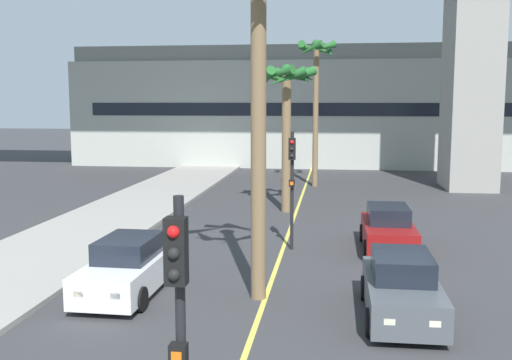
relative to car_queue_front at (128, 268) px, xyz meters
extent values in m
cube|color=#DBCC4C|center=(3.78, 8.19, -0.72)|extent=(0.14, 56.00, 0.01)
cube|color=gray|center=(13.54, 22.29, 7.71)|extent=(2.80, 4.40, 16.86)
cube|color=#ADB2A8|center=(3.78, 35.22, 3.47)|extent=(39.06, 8.00, 8.38)
cube|color=gray|center=(3.78, 35.22, 8.26)|extent=(38.28, 7.20, 1.20)
cube|color=black|center=(3.78, 31.20, 3.89)|extent=(35.16, 0.04, 1.00)
cube|color=white|center=(0.00, -0.03, -0.14)|extent=(1.78, 4.13, 0.80)
cube|color=black|center=(0.00, 0.12, 0.54)|extent=(1.43, 2.08, 0.60)
cube|color=#F2EDCC|center=(0.43, -2.05, -0.09)|extent=(0.24, 0.08, 0.14)
cube|color=#F2EDCC|center=(-0.51, -2.03, -0.09)|extent=(0.24, 0.08, 0.14)
cylinder|color=black|center=(0.78, -1.32, -0.40)|extent=(0.23, 0.64, 0.64)
cylinder|color=black|center=(-0.83, -1.29, -0.40)|extent=(0.23, 0.64, 0.64)
cylinder|color=black|center=(0.83, 1.22, -0.40)|extent=(0.23, 0.64, 0.64)
cylinder|color=black|center=(-0.78, 1.25, -0.40)|extent=(0.23, 0.64, 0.64)
cube|color=maroon|center=(7.48, 5.93, -0.14)|extent=(1.73, 4.11, 0.80)
cube|color=black|center=(7.48, 6.08, 0.54)|extent=(1.41, 2.06, 0.60)
cube|color=#F2EDCC|center=(7.96, 3.93, -0.09)|extent=(0.24, 0.08, 0.14)
cube|color=#F2EDCC|center=(7.02, 3.92, -0.09)|extent=(0.24, 0.08, 0.14)
cylinder|color=black|center=(8.29, 4.67, -0.40)|extent=(0.22, 0.64, 0.64)
cylinder|color=black|center=(6.68, 4.66, -0.40)|extent=(0.22, 0.64, 0.64)
cylinder|color=black|center=(8.27, 7.21, -0.40)|extent=(0.22, 0.64, 0.64)
cylinder|color=black|center=(6.66, 7.20, -0.40)|extent=(0.22, 0.64, 0.64)
cube|color=#4C5156|center=(7.23, -0.90, -0.14)|extent=(1.70, 4.10, 0.80)
cube|color=black|center=(7.23, -0.75, 0.54)|extent=(1.39, 2.05, 0.60)
cube|color=#F2EDCC|center=(7.70, -2.91, -0.09)|extent=(0.24, 0.08, 0.14)
cube|color=#F2EDCC|center=(6.76, -2.91, -0.09)|extent=(0.24, 0.08, 0.14)
cylinder|color=black|center=(8.04, -2.17, -0.40)|extent=(0.22, 0.64, 0.64)
cylinder|color=black|center=(6.42, -2.17, -0.40)|extent=(0.22, 0.64, 0.64)
cylinder|color=black|center=(8.04, 0.37, -0.40)|extent=(0.22, 0.64, 0.64)
cylinder|color=black|center=(6.42, 0.37, -0.40)|extent=(0.22, 0.64, 0.64)
cube|color=black|center=(3.84, -9.07, 2.88)|extent=(0.24, 0.20, 0.76)
sphere|color=red|center=(3.84, -9.17, 3.12)|extent=(0.14, 0.14, 0.14)
sphere|color=black|center=(3.84, -9.17, 2.88)|extent=(0.14, 0.14, 0.14)
sphere|color=black|center=(3.84, -9.17, 2.64)|extent=(0.14, 0.14, 0.14)
cube|color=black|center=(3.84, -9.05, 1.68)|extent=(0.20, 0.16, 0.24)
cube|color=orange|center=(3.84, -9.13, 1.68)|extent=(0.12, 0.03, 0.12)
cylinder|color=black|center=(4.09, 5.58, 1.38)|extent=(0.12, 0.12, 4.20)
cube|color=black|center=(4.09, 5.44, 2.88)|extent=(0.24, 0.20, 0.76)
sphere|color=red|center=(4.09, 5.34, 3.12)|extent=(0.14, 0.14, 0.14)
sphere|color=black|center=(4.09, 5.34, 2.88)|extent=(0.14, 0.14, 0.14)
sphere|color=black|center=(4.09, 5.34, 2.64)|extent=(0.14, 0.14, 0.14)
cube|color=black|center=(4.09, 5.46, 1.68)|extent=(0.20, 0.16, 0.24)
cube|color=orange|center=(4.09, 5.38, 1.68)|extent=(0.12, 0.03, 0.12)
cylinder|color=brown|center=(4.36, 21.75, 3.51)|extent=(0.33, 0.33, 8.47)
sphere|color=#236028|center=(4.36, 21.75, 7.90)|extent=(0.60, 0.60, 0.60)
cone|color=#236028|center=(5.16, 21.81, 7.54)|extent=(0.56, 1.68, 1.06)
cone|color=#236028|center=(4.76, 22.45, 7.59)|extent=(1.66, 1.22, 0.98)
cone|color=#236028|center=(4.04, 22.50, 7.71)|extent=(1.71, 1.05, 0.78)
cone|color=#236028|center=(3.55, 21.80, 7.71)|extent=(0.54, 1.70, 0.80)
cone|color=#236028|center=(4.02, 21.02, 7.57)|extent=(1.70, 1.09, 1.01)
cone|color=#236028|center=(4.76, 21.05, 7.68)|extent=(1.68, 1.21, 0.84)
cylinder|color=brown|center=(3.28, 12.90, 2.53)|extent=(0.43, 0.43, 6.49)
sphere|color=#236028|center=(3.28, 12.90, 5.92)|extent=(0.60, 0.60, 0.60)
cone|color=#236028|center=(4.19, 12.89, 5.62)|extent=(0.46, 1.86, 1.00)
cone|color=#236028|center=(3.93, 13.53, 5.70)|extent=(1.62, 1.64, 0.86)
cone|color=#236028|center=(3.53, 13.77, 5.67)|extent=(1.91, 0.93, 0.91)
cone|color=#236028|center=(2.78, 13.65, 5.59)|extent=(1.78, 1.40, 1.04)
cone|color=#236028|center=(2.46, 13.28, 5.72)|extent=(1.18, 1.88, 0.83)
cone|color=#236028|center=(2.42, 12.63, 5.59)|extent=(0.97, 1.90, 1.04)
cone|color=#236028|center=(2.86, 12.10, 5.74)|extent=(1.85, 1.25, 0.80)
cone|color=#236028|center=(3.35, 12.00, 5.56)|extent=(1.87, 0.58, 1.08)
cone|color=#236028|center=(3.89, 12.23, 5.66)|extent=(1.67, 1.57, 0.93)
cylinder|color=brown|center=(3.59, 0.10, 3.59)|extent=(0.40, 0.40, 8.62)
camera|label=1|loc=(5.56, -15.39, 4.53)|focal=42.32mm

